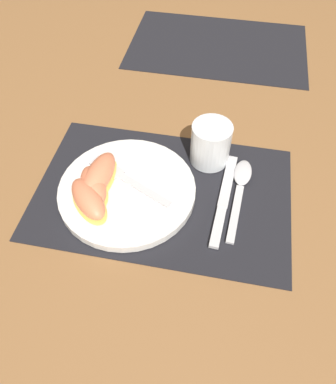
% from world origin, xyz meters
% --- Properties ---
extents(ground_plane, '(3.00, 3.00, 0.00)m').
position_xyz_m(ground_plane, '(0.00, 0.00, 0.00)').
color(ground_plane, olive).
extents(placemat, '(0.47, 0.31, 0.00)m').
position_xyz_m(placemat, '(0.00, 0.00, 0.00)').
color(placemat, black).
rests_on(placemat, ground_plane).
extents(placemat_far, '(0.47, 0.31, 0.00)m').
position_xyz_m(placemat_far, '(0.05, 0.52, 0.00)').
color(placemat_far, black).
rests_on(placemat_far, ground_plane).
extents(plate, '(0.25, 0.25, 0.02)m').
position_xyz_m(plate, '(-0.06, -0.02, 0.01)').
color(plate, white).
rests_on(plate, placemat).
extents(juice_glass, '(0.08, 0.08, 0.08)m').
position_xyz_m(juice_glass, '(0.07, 0.10, 0.04)').
color(juice_glass, silver).
rests_on(juice_glass, placemat).
extents(knife, '(0.03, 0.22, 0.01)m').
position_xyz_m(knife, '(0.11, -0.00, 0.01)').
color(knife, silver).
rests_on(knife, placemat).
extents(spoon, '(0.04, 0.19, 0.01)m').
position_xyz_m(spoon, '(0.14, 0.04, 0.01)').
color(spoon, silver).
rests_on(spoon, placemat).
extents(fork, '(0.17, 0.10, 0.00)m').
position_xyz_m(fork, '(-0.07, 0.00, 0.02)').
color(fork, silver).
rests_on(fork, plate).
extents(citrus_wedge_0, '(0.06, 0.13, 0.04)m').
position_xyz_m(citrus_wedge_0, '(-0.12, -0.02, 0.04)').
color(citrus_wedge_0, '#F7C656').
rests_on(citrus_wedge_0, plate).
extents(citrus_wedge_1, '(0.09, 0.11, 0.04)m').
position_xyz_m(citrus_wedge_1, '(-0.12, -0.04, 0.04)').
color(citrus_wedge_1, '#F7C656').
rests_on(citrus_wedge_1, plate).
extents(citrus_wedge_2, '(0.10, 0.11, 0.04)m').
position_xyz_m(citrus_wedge_2, '(-0.12, -0.07, 0.04)').
color(citrus_wedge_2, '#F7C656').
rests_on(citrus_wedge_2, plate).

